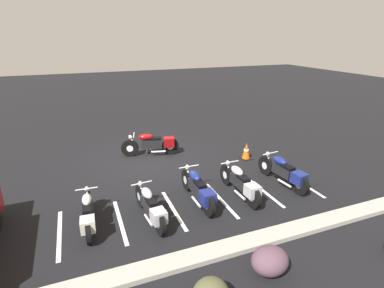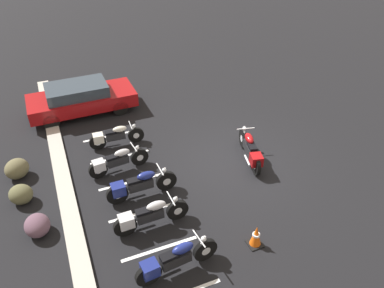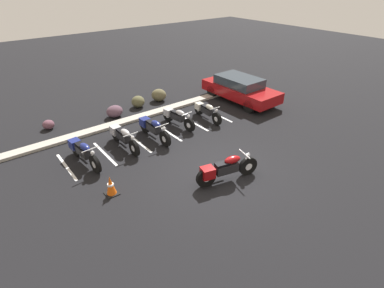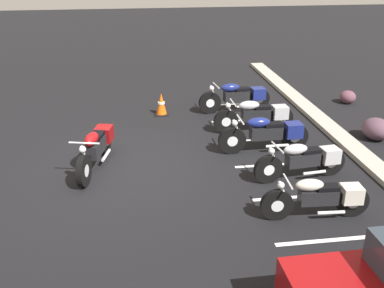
# 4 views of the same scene
# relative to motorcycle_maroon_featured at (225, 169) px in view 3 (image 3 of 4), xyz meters

# --- Properties ---
(ground) EXTENTS (60.00, 60.00, 0.00)m
(ground) POSITION_rel_motorcycle_maroon_featured_xyz_m (0.21, 0.49, -0.48)
(ground) COLOR black
(motorcycle_maroon_featured) EXTENTS (2.25, 0.87, 0.90)m
(motorcycle_maroon_featured) POSITION_rel_motorcycle_maroon_featured_xyz_m (0.00, 0.00, 0.00)
(motorcycle_maroon_featured) COLOR black
(motorcycle_maroon_featured) RESTS_ON ground
(parked_bike_0) EXTENTS (0.64, 2.22, 0.87)m
(parked_bike_0) POSITION_rel_motorcycle_maroon_featured_xyz_m (-3.25, 4.02, -0.01)
(parked_bike_0) COLOR black
(parked_bike_0) RESTS_ON ground
(parked_bike_1) EXTENTS (0.61, 2.18, 0.86)m
(parked_bike_1) POSITION_rel_motorcycle_maroon_featured_xyz_m (-1.59, 4.16, -0.02)
(parked_bike_1) COLOR black
(parked_bike_1) RESTS_ON ground
(parked_bike_2) EXTENTS (0.62, 2.22, 0.88)m
(parked_bike_2) POSITION_rel_motorcycle_maroon_featured_xyz_m (-0.27, 4.05, -0.01)
(parked_bike_2) COLOR black
(parked_bike_2) RESTS_ON ground
(parked_bike_3) EXTENTS (0.60, 2.06, 0.81)m
(parked_bike_3) POSITION_rel_motorcycle_maroon_featured_xyz_m (1.21, 4.40, -0.05)
(parked_bike_3) COLOR black
(parked_bike_3) RESTS_ON ground
(parked_bike_4) EXTENTS (0.56, 2.00, 0.79)m
(parked_bike_4) POSITION_rel_motorcycle_maroon_featured_xyz_m (2.72, 4.12, -0.06)
(parked_bike_4) COLOR black
(parked_bike_4) RESTS_ON ground
(car_red) EXTENTS (1.84, 4.32, 1.29)m
(car_red) POSITION_rel_motorcycle_maroon_featured_xyz_m (5.67, 4.79, 0.20)
(car_red) COLOR black
(car_red) RESTS_ON ground
(concrete_curb) EXTENTS (18.00, 0.50, 0.12)m
(concrete_curb) POSITION_rel_motorcycle_maroon_featured_xyz_m (0.21, 6.14, -0.42)
(concrete_curb) COLOR #A8A399
(concrete_curb) RESTS_ON ground
(landscape_rock_0) EXTENTS (1.07, 1.07, 0.65)m
(landscape_rock_0) POSITION_rel_motorcycle_maroon_featured_xyz_m (2.20, 7.45, -0.15)
(landscape_rock_0) COLOR brown
(landscape_rock_0) RESTS_ON ground
(landscape_rock_1) EXTENTS (0.98, 0.98, 0.59)m
(landscape_rock_1) POSITION_rel_motorcycle_maroon_featured_xyz_m (0.88, 7.38, -0.18)
(landscape_rock_1) COLOR brown
(landscape_rock_1) RESTS_ON ground
(landscape_rock_2) EXTENTS (0.87, 0.77, 0.56)m
(landscape_rock_2) POSITION_rel_motorcycle_maroon_featured_xyz_m (-0.60, 7.02, -0.20)
(landscape_rock_2) COLOR #573D4B
(landscape_rock_2) RESTS_ON ground
(landscape_rock_3) EXTENTS (0.65, 0.64, 0.41)m
(landscape_rock_3) POSITION_rel_motorcycle_maroon_featured_xyz_m (-3.50, 7.65, -0.27)
(landscape_rock_3) COLOR brown
(landscape_rock_3) RESTS_ON ground
(traffic_cone) EXTENTS (0.40, 0.40, 0.66)m
(traffic_cone) POSITION_rel_motorcycle_maroon_featured_xyz_m (-3.26, 1.70, -0.17)
(traffic_cone) COLOR black
(traffic_cone) RESTS_ON ground
(stall_line_0) EXTENTS (0.10, 2.10, 0.00)m
(stall_line_0) POSITION_rel_motorcycle_maroon_featured_xyz_m (-3.90, 4.11, -0.48)
(stall_line_0) COLOR white
(stall_line_0) RESTS_ON ground
(stall_line_1) EXTENTS (0.10, 2.10, 0.00)m
(stall_line_1) POSITION_rel_motorcycle_maroon_featured_xyz_m (-2.43, 4.11, -0.48)
(stall_line_1) COLOR white
(stall_line_1) RESTS_ON ground
(stall_line_2) EXTENTS (0.10, 2.10, 0.00)m
(stall_line_2) POSITION_rel_motorcycle_maroon_featured_xyz_m (-0.97, 4.11, -0.48)
(stall_line_2) COLOR white
(stall_line_2) RESTS_ON ground
(stall_line_3) EXTENTS (0.10, 2.10, 0.00)m
(stall_line_3) POSITION_rel_motorcycle_maroon_featured_xyz_m (0.50, 4.11, -0.48)
(stall_line_3) COLOR white
(stall_line_3) RESTS_ON ground
(stall_line_4) EXTENTS (0.10, 2.10, 0.00)m
(stall_line_4) POSITION_rel_motorcycle_maroon_featured_xyz_m (1.97, 4.11, -0.48)
(stall_line_4) COLOR white
(stall_line_4) RESTS_ON ground
(stall_line_5) EXTENTS (0.10, 2.10, 0.00)m
(stall_line_5) POSITION_rel_motorcycle_maroon_featured_xyz_m (3.43, 4.11, -0.48)
(stall_line_5) COLOR white
(stall_line_5) RESTS_ON ground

